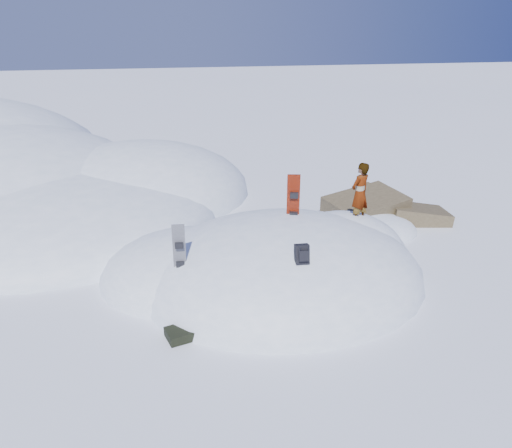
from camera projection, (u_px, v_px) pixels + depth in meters
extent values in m
plane|color=white|center=(282.00, 279.00, 12.29)|extent=(120.00, 120.00, 0.00)
ellipsoid|color=white|center=(282.00, 279.00, 12.29)|extent=(7.00, 6.00, 3.00)
ellipsoid|color=white|center=(191.00, 276.00, 12.43)|extent=(4.40, 4.00, 2.20)
ellipsoid|color=white|center=(340.00, 259.00, 13.35)|extent=(3.60, 3.20, 2.50)
ellipsoid|color=white|center=(59.00, 223.00, 15.72)|extent=(10.00, 9.00, 2.80)
ellipsoid|color=white|center=(140.00, 193.00, 18.45)|extent=(8.00, 8.00, 3.60)
ellipsoid|color=white|center=(71.00, 234.00, 14.90)|extent=(6.00, 5.00, 1.80)
cube|color=brown|center=(365.00, 216.00, 16.00)|extent=(2.82, 2.41, 1.62)
cube|color=brown|center=(416.00, 222.00, 16.01)|extent=(2.16, 1.80, 1.33)
cube|color=brown|center=(367.00, 205.00, 17.24)|extent=(2.08, 2.01, 1.10)
ellipsoid|color=white|center=(365.00, 232.00, 15.06)|extent=(3.20, 2.40, 1.00)
cube|color=#AF2409|center=(293.00, 207.00, 12.35)|extent=(0.33, 0.15, 1.71)
cube|color=black|center=(294.00, 195.00, 12.16)|extent=(0.23, 0.16, 0.14)
cube|color=black|center=(294.00, 215.00, 12.35)|extent=(0.23, 0.16, 0.14)
cube|color=black|center=(180.00, 257.00, 10.82)|extent=(0.29, 0.14, 1.48)
cube|color=black|center=(179.00, 246.00, 10.65)|extent=(0.19, 0.12, 0.12)
cube|color=black|center=(180.00, 264.00, 10.82)|extent=(0.19, 0.12, 0.12)
cube|color=black|center=(302.00, 254.00, 10.31)|extent=(0.30, 0.29, 0.44)
cube|color=black|center=(304.00, 256.00, 10.19)|extent=(0.20, 0.14, 0.24)
cylinder|color=black|center=(299.00, 252.00, 10.16)|extent=(0.03, 0.16, 0.30)
cylinder|color=black|center=(308.00, 251.00, 10.19)|extent=(0.03, 0.16, 0.30)
cube|color=black|center=(184.00, 333.00, 10.00)|extent=(0.81, 0.66, 0.20)
cube|color=black|center=(199.00, 321.00, 10.23)|extent=(0.45, 0.39, 0.13)
imported|color=slate|center=(360.00, 193.00, 12.80)|extent=(0.71, 0.62, 1.62)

